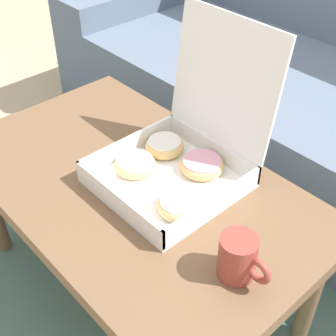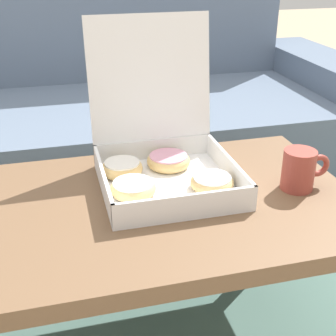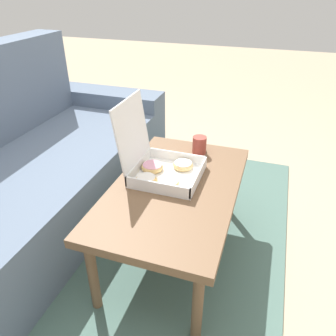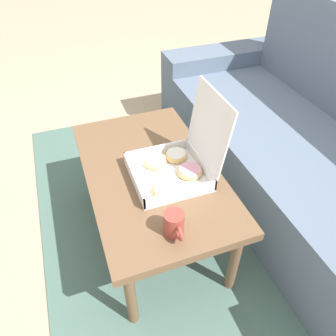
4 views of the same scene
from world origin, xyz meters
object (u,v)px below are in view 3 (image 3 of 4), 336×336
(couch, at_px, (19,176))
(coffee_table, at_px, (175,194))
(pastry_box, at_px, (158,165))
(coffee_mug, at_px, (200,145))

(couch, distance_m, coffee_table, 0.94)
(couch, height_order, pastry_box, couch)
(couch, height_order, coffee_table, couch)
(pastry_box, bearing_deg, couch, 94.08)
(couch, height_order, coffee_mug, couch)
(coffee_table, height_order, coffee_mug, coffee_mug)
(coffee_table, relative_size, pastry_box, 2.59)
(couch, bearing_deg, pastry_box, -85.92)
(couch, xyz_separation_m, coffee_mug, (0.37, -0.96, 0.18))
(pastry_box, bearing_deg, coffee_table, -119.22)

